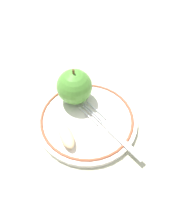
{
  "coord_description": "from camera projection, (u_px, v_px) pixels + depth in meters",
  "views": [
    {
      "loc": [
        0.03,
        -0.28,
        0.4
      ],
      "look_at": [
        -0.01,
        -0.01,
        0.03
      ],
      "focal_mm": 35.0,
      "sensor_mm": 36.0,
      "label": 1
    }
  ],
  "objects": [
    {
      "name": "apple_red_whole",
      "position": [
        74.0,
        87.0,
        0.48
      ],
      "size": [
        0.08,
        0.08,
        0.09
      ],
      "color": "#4F9234",
      "rests_on": "plate"
    },
    {
      "name": "apple_slice_front",
      "position": [
        66.0,
        136.0,
        0.44
      ],
      "size": [
        0.05,
        0.07,
        0.02
      ],
      "primitive_type": "ellipsoid",
      "rotation": [
        0.0,
        0.0,
        5.24
      ],
      "color": "beige",
      "rests_on": "plate"
    },
    {
      "name": "fork",
      "position": [
        112.0,
        132.0,
        0.45
      ],
      "size": [
        0.14,
        0.13,
        0.0
      ],
      "rotation": [
        0.0,
        0.0,
        2.4
      ],
      "color": "silver",
      "rests_on": "plate"
    },
    {
      "name": "plate",
      "position": [
        87.0,
        119.0,
        0.48
      ],
      "size": [
        0.22,
        0.22,
        0.01
      ],
      "color": "silver",
      "rests_on": "ground_plane"
    },
    {
      "name": "ground_plane",
      "position": [
        92.0,
        119.0,
        0.49
      ],
      "size": [
        2.0,
        2.0,
        0.0
      ],
      "primitive_type": "plane",
      "color": "#B2B194"
    }
  ]
}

